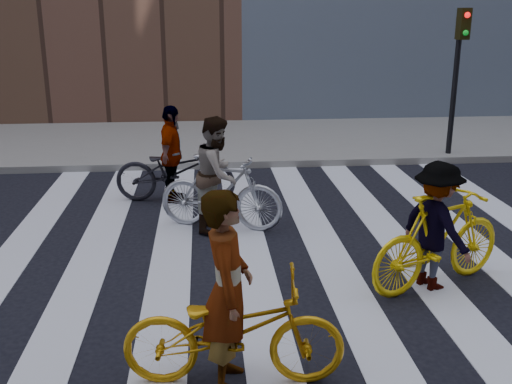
{
  "coord_description": "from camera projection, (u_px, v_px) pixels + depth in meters",
  "views": [
    {
      "loc": [
        -1.17,
        -7.47,
        3.32
      ],
      "look_at": [
        -0.47,
        0.3,
        0.92
      ],
      "focal_mm": 42.0,
      "sensor_mm": 36.0,
      "label": 1
    }
  ],
  "objects": [
    {
      "name": "rider_mid",
      "position": [
        217.0,
        174.0,
        9.16
      ],
      "size": [
        0.91,
        1.03,
        1.78
      ],
      "primitive_type": "imported",
      "rotation": [
        0.0,
        0.0,
        1.25
      ],
      "color": "slate",
      "rests_on": "ground"
    },
    {
      "name": "bike_yellow_left",
      "position": [
        234.0,
        331.0,
        5.4
      ],
      "size": [
        2.06,
        0.86,
        1.06
      ],
      "primitive_type": "imported",
      "rotation": [
        0.0,
        0.0,
        1.49
      ],
      "color": "#C9880B",
      "rests_on": "ground"
    },
    {
      "name": "ground",
      "position": [
        292.0,
        261.0,
        8.18
      ],
      "size": [
        100.0,
        100.0,
        0.0
      ],
      "primitive_type": "plane",
      "color": "black",
      "rests_on": "ground"
    },
    {
      "name": "rider_rear",
      "position": [
        172.0,
        155.0,
        10.47
      ],
      "size": [
        0.58,
        1.07,
        1.72
      ],
      "primitive_type": "imported",
      "rotation": [
        0.0,
        0.0,
        1.41
      ],
      "color": "slate",
      "rests_on": "ground"
    },
    {
      "name": "bike_yellow_right",
      "position": [
        439.0,
        240.0,
        7.28
      ],
      "size": [
        2.11,
        1.36,
        1.23
      ],
      "primitive_type": "imported",
      "rotation": [
        0.0,
        0.0,
        1.99
      ],
      "color": "yellow",
      "rests_on": "ground"
    },
    {
      "name": "zebra_crosswalk",
      "position": [
        292.0,
        261.0,
        8.18
      ],
      "size": [
        8.25,
        10.0,
        0.01
      ],
      "color": "silver",
      "rests_on": "ground"
    },
    {
      "name": "rider_left",
      "position": [
        227.0,
        290.0,
        5.28
      ],
      "size": [
        0.5,
        0.71,
        1.87
      ],
      "primitive_type": "imported",
      "rotation": [
        0.0,
        0.0,
        1.49
      ],
      "color": "slate",
      "rests_on": "ground"
    },
    {
      "name": "traffic_signal",
      "position": [
        459.0,
        58.0,
        12.96
      ],
      "size": [
        0.22,
        0.42,
        3.33
      ],
      "color": "black",
      "rests_on": "ground"
    },
    {
      "name": "sidewalk_far",
      "position": [
        249.0,
        141.0,
        15.3
      ],
      "size": [
        100.0,
        5.0,
        0.15
      ],
      "primitive_type": "cube",
      "color": "gray",
      "rests_on": "ground"
    },
    {
      "name": "bike_dark_rear",
      "position": [
        175.0,
        171.0,
        10.56
      ],
      "size": [
        2.23,
        1.08,
        1.12
      ],
      "primitive_type": "imported",
      "rotation": [
        0.0,
        0.0,
        1.41
      ],
      "color": "black",
      "rests_on": "ground"
    },
    {
      "name": "rider_right",
      "position": [
        436.0,
        226.0,
        7.22
      ],
      "size": [
        0.96,
        1.18,
        1.6
      ],
      "primitive_type": "imported",
      "rotation": [
        0.0,
        0.0,
        1.99
      ],
      "color": "slate",
      "rests_on": "ground"
    },
    {
      "name": "bike_silver_mid",
      "position": [
        221.0,
        192.0,
        9.25
      ],
      "size": [
        2.03,
        1.15,
        1.18
      ],
      "primitive_type": "imported",
      "rotation": [
        0.0,
        0.0,
        1.25
      ],
      "color": "#A4A6AE",
      "rests_on": "ground"
    }
  ]
}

